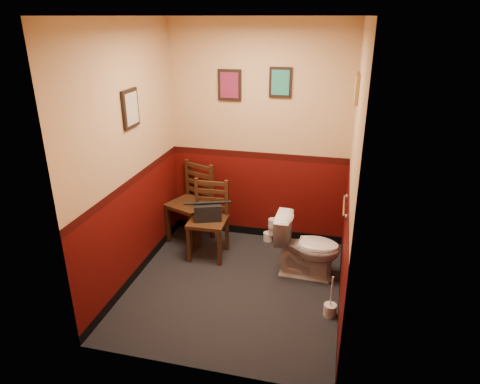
{
  "coord_description": "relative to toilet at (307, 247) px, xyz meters",
  "views": [
    {
      "loc": [
        0.97,
        -3.75,
        2.7
      ],
      "look_at": [
        0.0,
        0.25,
        1.0
      ],
      "focal_mm": 32.0,
      "sensor_mm": 36.0,
      "label": 1
    }
  ],
  "objects": [
    {
      "name": "wall_back",
      "position": [
        -0.72,
        0.79,
        1.0
      ],
      "size": [
        2.2,
        0.0,
        2.7
      ],
      "primitive_type": "cube",
      "rotation": [
        1.57,
        0.0,
        0.0
      ],
      "color": "#490907",
      "rests_on": "ground"
    },
    {
      "name": "tp_stack",
      "position": [
        -0.49,
        0.67,
        -0.22
      ],
      "size": [
        0.25,
        0.15,
        0.33
      ],
      "color": "silver",
      "rests_on": "floor"
    },
    {
      "name": "ceiling",
      "position": [
        -0.72,
        -0.41,
        2.35
      ],
      "size": [
        2.2,
        2.4,
        0.0
      ],
      "primitive_type": "cube",
      "rotation": [
        3.14,
        0.0,
        0.0
      ],
      "color": "silver",
      "rests_on": "ground"
    },
    {
      "name": "framed_print_back_a",
      "position": [
        -1.07,
        0.77,
        1.6
      ],
      "size": [
        0.28,
        0.04,
        0.36
      ],
      "color": "black",
      "rests_on": "wall_back"
    },
    {
      "name": "framed_print_right",
      "position": [
        0.36,
        0.19,
        1.7
      ],
      "size": [
        0.04,
        0.34,
        0.28
      ],
      "color": "olive",
      "rests_on": "wall_right"
    },
    {
      "name": "framed_print_back_b",
      "position": [
        -0.47,
        0.77,
        1.65
      ],
      "size": [
        0.26,
        0.04,
        0.34
      ],
      "color": "black",
      "rests_on": "wall_back"
    },
    {
      "name": "chair_left",
      "position": [
        -1.51,
        0.51,
        0.15
      ],
      "size": [
        0.61,
        0.61,
        1.0
      ],
      "rotation": [
        0.0,
        0.0,
        -0.38
      ],
      "color": "#4C2C16",
      "rests_on": "floor"
    },
    {
      "name": "chair_right",
      "position": [
        -1.18,
        0.18,
        0.11
      ],
      "size": [
        0.44,
        0.44,
        0.92
      ],
      "rotation": [
        0.0,
        0.0,
        0.03
      ],
      "color": "#4C2C16",
      "rests_on": "floor"
    },
    {
      "name": "wall_front",
      "position": [
        -0.72,
        -1.61,
        1.0
      ],
      "size": [
        2.2,
        0.0,
        2.7
      ],
      "primitive_type": "cube",
      "rotation": [
        -1.57,
        0.0,
        0.0
      ],
      "color": "#490907",
      "rests_on": "ground"
    },
    {
      "name": "grab_bar",
      "position": [
        0.35,
        -0.16,
        0.6
      ],
      "size": [
        0.05,
        0.56,
        0.06
      ],
      "color": "silver",
      "rests_on": "wall_right"
    },
    {
      "name": "toilet",
      "position": [
        0.0,
        0.0,
        0.0
      ],
      "size": [
        0.73,
        0.42,
        0.7
      ],
      "primitive_type": "imported",
      "rotation": [
        0.0,
        0.0,
        1.54
      ],
      "color": "white",
      "rests_on": "floor"
    },
    {
      "name": "handbag",
      "position": [
        -1.18,
        0.14,
        0.23
      ],
      "size": [
        0.35,
        0.26,
        0.23
      ],
      "rotation": [
        0.0,
        0.0,
        0.35
      ],
      "color": "black",
      "rests_on": "chair_right"
    },
    {
      "name": "toilet_brush",
      "position": [
        0.3,
        -0.66,
        -0.28
      ],
      "size": [
        0.12,
        0.12,
        0.44
      ],
      "color": "silver",
      "rests_on": "floor"
    },
    {
      "name": "framed_print_left",
      "position": [
        -1.8,
        -0.31,
        1.5
      ],
      "size": [
        0.04,
        0.3,
        0.38
      ],
      "color": "black",
      "rests_on": "wall_left"
    },
    {
      "name": "wall_left",
      "position": [
        -1.82,
        -0.41,
        1.0
      ],
      "size": [
        0.0,
        2.4,
        2.7
      ],
      "primitive_type": "cube",
      "rotation": [
        1.57,
        0.0,
        1.57
      ],
      "color": "#490907",
      "rests_on": "ground"
    },
    {
      "name": "floor",
      "position": [
        -0.72,
        -0.41,
        -0.35
      ],
      "size": [
        2.2,
        2.4,
        0.0
      ],
      "primitive_type": "cube",
      "color": "black",
      "rests_on": "ground"
    },
    {
      "name": "wall_right",
      "position": [
        0.38,
        -0.41,
        1.0
      ],
      "size": [
        0.0,
        2.4,
        2.7
      ],
      "primitive_type": "cube",
      "rotation": [
        1.57,
        0.0,
        -1.57
      ],
      "color": "#490907",
      "rests_on": "ground"
    }
  ]
}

